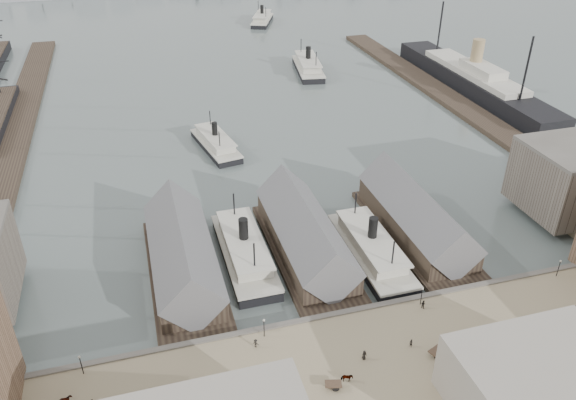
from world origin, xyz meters
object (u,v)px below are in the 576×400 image
object	(u,v)px
ocean_steamer	(473,79)
horse_cart_right	(448,352)
horse_cart_center	(342,380)
ferry_docked_west	(244,250)

from	to	relation	value
ocean_steamer	horse_cart_right	xyz separation A→B (m)	(-78.72, -118.85, -1.23)
ocean_steamer	horse_cart_center	xyz separation A→B (m)	(-97.72, -119.49, -1.25)
ferry_docked_west	horse_cart_center	world-z (taller)	ferry_docked_west
ocean_steamer	horse_cart_right	world-z (taller)	ocean_steamer
ferry_docked_west	ocean_steamer	world-z (taller)	ocean_steamer
ferry_docked_west	horse_cart_center	xyz separation A→B (m)	(7.28, -38.75, 0.25)
ocean_steamer	horse_cart_center	distance (m)	154.37
ocean_steamer	horse_cart_right	bearing A→B (deg)	-123.52
horse_cart_center	horse_cart_right	world-z (taller)	horse_cart_right
ferry_docked_west	horse_cart_right	xyz separation A→B (m)	(26.28, -38.11, 0.28)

